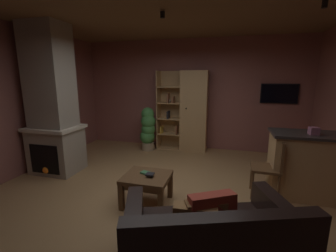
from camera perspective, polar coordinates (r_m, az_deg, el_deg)
The scene contains 19 objects.
floor at distance 3.72m, azimuth -1.64°, elevation -17.46°, with size 5.67×5.47×0.02m, color #A37A4C.
wall_back at distance 5.96m, azimuth 5.85°, elevation 7.80°, with size 5.79×0.06×2.79m, color #8E544C.
wall_left at distance 4.92m, azimuth -35.86°, elevation 4.76°, with size 0.06×5.47×2.79m, color #8E544C.
ceiling at distance 3.39m, azimuth -1.96°, elevation 28.79°, with size 5.67×5.47×0.02m, color brown.
window_pane_back at distance 6.03m, azimuth 1.14°, elevation 7.92°, with size 0.59×0.01×0.89m, color white.
stone_fireplace at distance 4.83m, azimuth -27.12°, elevation 4.00°, with size 0.94×0.76×2.79m.
bookshelf_cabinet at distance 5.73m, azimuth 5.70°, elevation 3.60°, with size 1.26×0.41×2.00m.
kitchen_bar_counter at distance 4.19m, azimuth 34.63°, elevation -8.45°, with size 1.56×0.62×1.01m.
tissue_box at distance 3.90m, azimuth 32.88°, elevation -1.05°, with size 0.12×0.12×0.11m, color #995972.
leather_couch at distance 2.40m, azimuth 10.36°, elevation -27.57°, with size 1.76×1.39×0.84m.
coffee_table at distance 3.40m, azimuth -5.36°, elevation -13.63°, with size 0.65×0.59×0.44m.
table_book_0 at distance 3.42m, azimuth -5.77°, elevation -11.63°, with size 0.12×0.09×0.03m, color #387247.
table_book_1 at distance 3.30m, azimuth -4.60°, elevation -12.02°, with size 0.11×0.11×0.02m, color black.
dining_chair at distance 3.84m, azimuth 24.61°, elevation -8.81°, with size 0.44×0.44×0.92m.
potted_floor_plant at distance 5.79m, azimuth -5.10°, elevation -0.57°, with size 0.41×0.39×1.10m.
wall_mounted_tv at distance 5.94m, azimuth 26.22°, elevation 7.34°, with size 0.82×0.06×0.46m.
track_light_spot_0 at distance 4.57m, azimuth -27.33°, elevation 22.08°, with size 0.07×0.07×0.09m, color black.
track_light_spot_1 at distance 3.66m, azimuth -1.37°, elevation 26.24°, with size 0.07×0.07×0.09m, color black.
track_light_spot_2 at distance 3.74m, azimuth 34.80°, elevation 23.91°, with size 0.07×0.07×0.09m, color black.
Camera 1 is at (0.92, -3.11, 1.81)m, focal length 24.17 mm.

